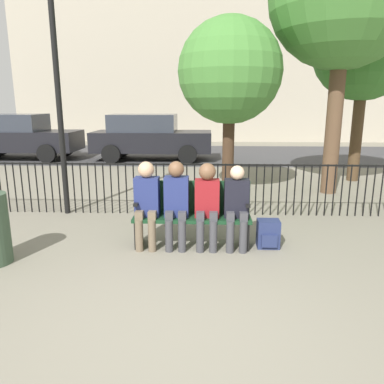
{
  "coord_description": "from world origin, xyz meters",
  "views": [
    {
      "loc": [
        0.21,
        -2.95,
        2.02
      ],
      "look_at": [
        0.0,
        2.14,
        0.8
      ],
      "focal_mm": 35.0,
      "sensor_mm": 36.0,
      "label": 1
    }
  ],
  "objects_px": {
    "seated_person_2": "(207,200)",
    "parked_car_0": "(150,136)",
    "seated_person_0": "(147,200)",
    "seated_person_3": "(237,203)",
    "lamp_post": "(56,63)",
    "seated_person_1": "(176,200)",
    "tree_1": "(230,72)",
    "tree_0": "(365,49)",
    "backpack": "(268,234)",
    "parked_car_1": "(18,136)",
    "park_bench": "(192,212)"
  },
  "relations": [
    {
      "from": "seated_person_0",
      "to": "tree_0",
      "type": "height_order",
      "value": "tree_0"
    },
    {
      "from": "seated_person_0",
      "to": "seated_person_3",
      "type": "height_order",
      "value": "seated_person_0"
    },
    {
      "from": "seated_person_2",
      "to": "parked_car_1",
      "type": "bearing_deg",
      "value": 129.42
    },
    {
      "from": "seated_person_0",
      "to": "lamp_post",
      "type": "relative_size",
      "value": 0.3
    },
    {
      "from": "backpack",
      "to": "tree_1",
      "type": "relative_size",
      "value": 0.11
    },
    {
      "from": "seated_person_0",
      "to": "parked_car_1",
      "type": "xyz_separation_m",
      "value": [
        -6.07,
        8.42,
        0.15
      ]
    },
    {
      "from": "park_bench",
      "to": "seated_person_3",
      "type": "relative_size",
      "value": 1.41
    },
    {
      "from": "lamp_post",
      "to": "seated_person_0",
      "type": "bearing_deg",
      "value": -42.24
    },
    {
      "from": "backpack",
      "to": "tree_1",
      "type": "height_order",
      "value": "tree_1"
    },
    {
      "from": "seated_person_3",
      "to": "tree_1",
      "type": "distance_m",
      "value": 3.74
    },
    {
      "from": "seated_person_3",
      "to": "backpack",
      "type": "distance_m",
      "value": 0.66
    },
    {
      "from": "park_bench",
      "to": "seated_person_0",
      "type": "relative_size",
      "value": 1.35
    },
    {
      "from": "tree_0",
      "to": "park_bench",
      "type": "bearing_deg",
      "value": -130.37
    },
    {
      "from": "seated_person_1",
      "to": "seated_person_2",
      "type": "bearing_deg",
      "value": -0.14
    },
    {
      "from": "tree_0",
      "to": "tree_1",
      "type": "bearing_deg",
      "value": -152.77
    },
    {
      "from": "seated_person_2",
      "to": "tree_1",
      "type": "height_order",
      "value": "tree_1"
    },
    {
      "from": "seated_person_1",
      "to": "tree_1",
      "type": "distance_m",
      "value": 3.82
    },
    {
      "from": "lamp_post",
      "to": "parked_car_0",
      "type": "distance_m",
      "value": 7.04
    },
    {
      "from": "park_bench",
      "to": "parked_car_1",
      "type": "relative_size",
      "value": 0.4
    },
    {
      "from": "seated_person_0",
      "to": "seated_person_2",
      "type": "relative_size",
      "value": 1.01
    },
    {
      "from": "seated_person_1",
      "to": "backpack",
      "type": "xyz_separation_m",
      "value": [
        1.3,
        0.04,
        -0.5
      ]
    },
    {
      "from": "backpack",
      "to": "lamp_post",
      "type": "distance_m",
      "value": 4.56
    },
    {
      "from": "seated_person_2",
      "to": "parked_car_0",
      "type": "bearing_deg",
      "value": 103.87
    },
    {
      "from": "seated_person_3",
      "to": "parked_car_1",
      "type": "distance_m",
      "value": 11.17
    },
    {
      "from": "tree_1",
      "to": "parked_car_0",
      "type": "height_order",
      "value": "tree_1"
    },
    {
      "from": "seated_person_1",
      "to": "parked_car_1",
      "type": "xyz_separation_m",
      "value": [
        -6.49,
        8.42,
        0.15
      ]
    },
    {
      "from": "seated_person_3",
      "to": "seated_person_0",
      "type": "bearing_deg",
      "value": 179.88
    },
    {
      "from": "park_bench",
      "to": "lamp_post",
      "type": "bearing_deg",
      "value": 148.37
    },
    {
      "from": "parked_car_0",
      "to": "park_bench",
      "type": "bearing_deg",
      "value": -77.32
    },
    {
      "from": "lamp_post",
      "to": "backpack",
      "type": "bearing_deg",
      "value": -24.15
    },
    {
      "from": "parked_car_0",
      "to": "parked_car_1",
      "type": "xyz_separation_m",
      "value": [
        -4.85,
        0.04,
        0.0
      ]
    },
    {
      "from": "seated_person_0",
      "to": "tree_0",
      "type": "xyz_separation_m",
      "value": [
        4.71,
        4.92,
        2.61
      ]
    },
    {
      "from": "seated_person_1",
      "to": "parked_car_0",
      "type": "xyz_separation_m",
      "value": [
        -1.64,
        8.38,
        0.15
      ]
    },
    {
      "from": "backpack",
      "to": "tree_0",
      "type": "distance_m",
      "value": 6.51
    },
    {
      "from": "seated_person_2",
      "to": "parked_car_0",
      "type": "distance_m",
      "value": 8.63
    },
    {
      "from": "tree_0",
      "to": "parked_car_1",
      "type": "height_order",
      "value": "tree_0"
    },
    {
      "from": "seated_person_0",
      "to": "seated_person_2",
      "type": "distance_m",
      "value": 0.85
    },
    {
      "from": "park_bench",
      "to": "tree_0",
      "type": "height_order",
      "value": "tree_0"
    },
    {
      "from": "backpack",
      "to": "parked_car_0",
      "type": "relative_size",
      "value": 0.1
    },
    {
      "from": "seated_person_0",
      "to": "seated_person_3",
      "type": "bearing_deg",
      "value": -0.12
    },
    {
      "from": "tree_0",
      "to": "lamp_post",
      "type": "height_order",
      "value": "tree_0"
    },
    {
      "from": "parked_car_1",
      "to": "park_bench",
      "type": "bearing_deg",
      "value": -51.02
    },
    {
      "from": "park_bench",
      "to": "parked_car_1",
      "type": "bearing_deg",
      "value": 128.98
    },
    {
      "from": "seated_person_1",
      "to": "parked_car_0",
      "type": "relative_size",
      "value": 0.29
    },
    {
      "from": "seated_person_3",
      "to": "parked_car_0",
      "type": "height_order",
      "value": "parked_car_0"
    },
    {
      "from": "backpack",
      "to": "tree_0",
      "type": "xyz_separation_m",
      "value": [
        2.99,
        4.88,
        3.11
      ]
    },
    {
      "from": "seated_person_3",
      "to": "tree_0",
      "type": "xyz_separation_m",
      "value": [
        3.45,
        4.93,
        2.65
      ]
    },
    {
      "from": "tree_1",
      "to": "parked_car_1",
      "type": "xyz_separation_m",
      "value": [
        -7.37,
        5.25,
        -1.8
      ]
    },
    {
      "from": "seated_person_1",
      "to": "tree_1",
      "type": "xyz_separation_m",
      "value": [
        0.88,
        3.17,
        1.95
      ]
    },
    {
      "from": "seated_person_0",
      "to": "seated_person_3",
      "type": "relative_size",
      "value": 1.04
    }
  ]
}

